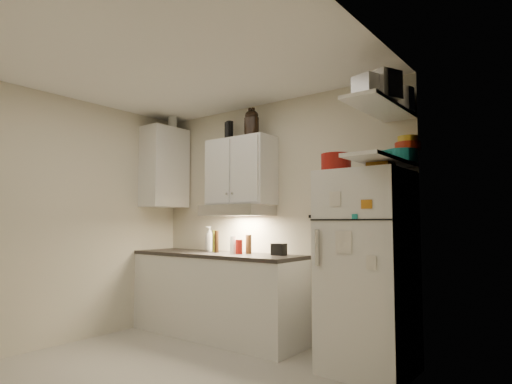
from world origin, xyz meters
The scene contains 36 objects.
floor centered at (0.00, 0.00, -0.01)m, with size 3.20×3.00×0.02m, color #BAB5AB.
ceiling centered at (0.00, 0.00, 2.61)m, with size 3.20×3.00×0.02m, color white.
back_wall centered at (0.00, 1.51, 1.30)m, with size 3.20×0.02×2.60m, color beige.
left_wall centered at (-1.61, 0.00, 1.30)m, with size 0.02×3.00×2.60m, color beige.
right_wall centered at (1.61, 0.00, 1.30)m, with size 0.02×3.00×2.60m, color beige.
base_cabinet centered at (-0.55, 1.20, 0.44)m, with size 2.10×0.60×0.88m, color white.
countertop centered at (-0.55, 1.20, 0.90)m, with size 2.10×0.62×0.04m, color #2C2825.
upper_cabinet centered at (-0.30, 1.33, 1.83)m, with size 0.80×0.33×0.75m, color white.
side_cabinet centered at (-1.44, 1.20, 1.95)m, with size 0.33×0.55×1.00m, color white.
range_hood centered at (-0.30, 1.27, 1.39)m, with size 0.76×0.46×0.12m, color silver.
fridge centered at (1.25, 1.16, 0.85)m, with size 0.70×0.68×1.70m, color white.
shelf_hi centered at (1.45, 1.02, 2.20)m, with size 0.30×0.95×0.03m, color white.
shelf_lo centered at (1.45, 1.02, 1.76)m, with size 0.30×0.95×0.03m, color white.
knife_strip centered at (0.70, 1.49, 1.32)m, with size 0.42×0.02×0.03m, color black.
dutch_oven centered at (1.06, 0.98, 1.77)m, with size 0.26×0.26×0.15m, color maroon.
book_stack centered at (1.43, 1.05, 1.74)m, with size 0.18×0.22×0.08m, color #C07318.
spice_jar centered at (1.28, 1.15, 1.75)m, with size 0.06×0.06×0.11m, color silver.
stock_pot centered at (1.47, 1.35, 2.32)m, with size 0.29×0.29×0.21m, color silver.
tin_a centered at (1.52, 0.89, 2.33)m, with size 0.23×0.20×0.23m, color #AAAAAD.
tin_b centered at (1.44, 0.77, 2.31)m, with size 0.18×0.18×0.18m, color #AAAAAD.
bowl_teal centered at (1.50, 1.34, 1.83)m, with size 0.28×0.28×0.11m, color teal.
bowl_orange centered at (1.55, 1.38, 1.92)m, with size 0.22×0.22×0.07m, color red.
bowl_yellow centered at (1.55, 1.38, 1.98)m, with size 0.17×0.17×0.06m, color gold.
plates centered at (1.39, 1.06, 1.81)m, with size 0.25×0.25×0.06m, color teal.
growler_a centered at (-0.14, 1.29, 2.35)m, with size 0.12×0.12×0.29m, color black, non-canonical shape.
growler_b centered at (-0.10, 1.31, 2.35)m, with size 0.12×0.12×0.30m, color black, non-canonical shape.
thermos_a centered at (-0.43, 1.26, 2.30)m, with size 0.07×0.07×0.19m, color black.
thermos_b centered at (-0.51, 1.38, 2.32)m, with size 0.08×0.08×0.24m, color black.
side_jar centered at (-1.37, 1.26, 2.53)m, with size 0.11×0.11×0.15m, color silver.
soap_bottle centered at (-0.78, 1.34, 1.08)m, with size 0.12×0.13×0.32m, color white.
pepper_mill centered at (-0.16, 1.30, 1.02)m, with size 0.06×0.06×0.21m, color brown.
oil_bottle centered at (-0.63, 1.26, 1.04)m, with size 0.05×0.05×0.25m, color olive.
vinegar_bottle centered at (-0.55, 1.21, 1.04)m, with size 0.05×0.05×0.25m, color black.
clear_bottle centered at (-0.30, 1.21, 1.02)m, with size 0.06×0.06×0.19m, color silver.
red_jar centered at (-0.22, 1.22, 1.00)m, with size 0.08×0.08×0.15m, color maroon.
caddy centered at (0.22, 1.32, 0.98)m, with size 0.14×0.10×0.12m, color black.
Camera 1 is at (2.74, -2.34, 1.26)m, focal length 30.00 mm.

